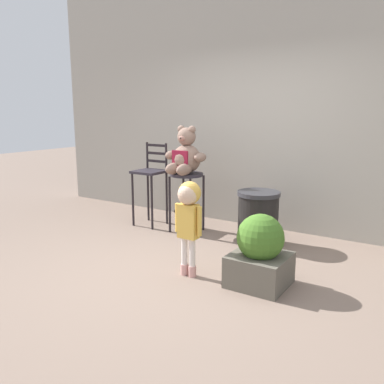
{
  "coord_description": "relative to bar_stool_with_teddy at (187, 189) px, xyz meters",
  "views": [
    {
      "loc": [
        2.24,
        -3.23,
        1.64
      ],
      "look_at": [
        -0.29,
        0.69,
        0.68
      ],
      "focal_mm": 37.97,
      "sensor_mm": 36.0,
      "label": 1
    }
  ],
  "objects": [
    {
      "name": "teddy_bear",
      "position": [
        -0.0,
        -0.03,
        0.45
      ],
      "size": [
        0.59,
        0.53,
        0.63
      ],
      "color": "#856859",
      "rests_on": "bar_stool_with_teddy"
    },
    {
      "name": "bar_chair_empty",
      "position": [
        -0.62,
        0.01,
        0.11
      ],
      "size": [
        0.4,
        0.4,
        1.17
      ],
      "color": "#28232C",
      "rests_on": "ground_plane"
    },
    {
      "name": "bar_stool_with_teddy",
      "position": [
        0.0,
        0.0,
        0.0
      ],
      "size": [
        0.44,
        0.44,
        0.8
      ],
      "color": "#28232C",
      "rests_on": "ground_plane"
    },
    {
      "name": "ground_plane",
      "position": [
        0.72,
        -1.22,
        -0.58
      ],
      "size": [
        24.0,
        24.0,
        0.0
      ],
      "primitive_type": "plane",
      "color": "#7D685A"
    },
    {
      "name": "trash_bin",
      "position": [
        1.03,
        0.02,
        -0.25
      ],
      "size": [
        0.52,
        0.52,
        0.66
      ],
      "color": "black",
      "rests_on": "ground_plane"
    },
    {
      "name": "building_wall",
      "position": [
        0.72,
        0.91,
        1.27
      ],
      "size": [
        7.43,
        0.3,
        3.71
      ],
      "primitive_type": "cube",
      "color": "#9C968B",
      "rests_on": "ground_plane"
    },
    {
      "name": "planter_with_shrub",
      "position": [
        1.54,
        -1.08,
        -0.27
      ],
      "size": [
        0.52,
        0.52,
        0.69
      ],
      "color": "#5A5549",
      "rests_on": "ground_plane"
    },
    {
      "name": "child_walking",
      "position": [
        0.85,
        -1.25,
        0.11
      ],
      "size": [
        0.3,
        0.24,
        0.96
      ],
      "rotation": [
        0.0,
        0.0,
        2.75
      ],
      "color": "#D2958F",
      "rests_on": "ground_plane"
    }
  ]
}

